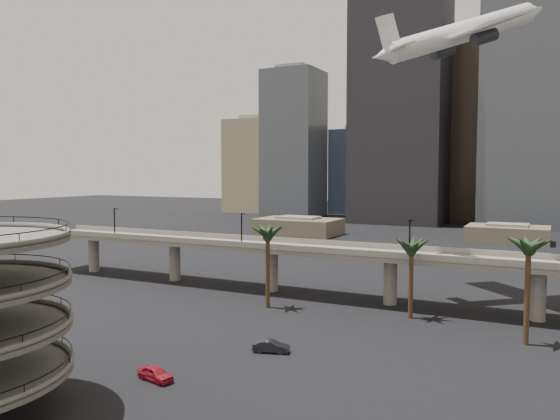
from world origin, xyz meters
The scene contains 7 objects.
overpass centered at (0.00, 55.00, 7.34)m, with size 130.00×9.30×14.70m.
palm_trees centered at (21.48, 47.47, 11.30)m, with size 54.40×18.40×14.00m.
low_buildings centered at (6.89, 142.30, 2.86)m, with size 135.00×27.50×6.80m.
skyline centered at (15.11, 217.09, 40.61)m, with size 269.00×86.00×111.20m.
airborne_jet centered at (19.52, 67.00, 45.51)m, with size 27.60×27.41×14.18m.
car_a centered at (-2.01, 11.55, 0.74)m, with size 1.76×4.37×1.49m, color #AC182A.
car_b centered at (4.66, 24.88, 0.73)m, with size 1.55×4.45×1.47m, color black.
Camera 1 is at (34.68, -32.26, 21.78)m, focal length 35.00 mm.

